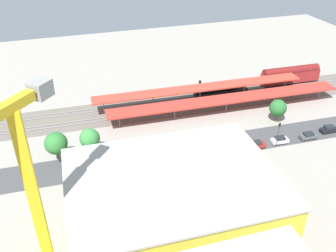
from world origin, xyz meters
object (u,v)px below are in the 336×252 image
(locomotive, at_px, (221,88))
(parked_car_3, at_px, (256,145))
(street_tree_2, at_px, (278,108))
(traffic_light, at_px, (278,131))
(platform_canopy_far, at_px, (200,88))
(construction_building, at_px, (173,214))
(platform_canopy_near, at_px, (227,99))
(tower_crane, at_px, (15,204))
(parked_car_4, at_px, (227,151))
(box_truck_1, at_px, (114,181))
(parked_car_7, at_px, (136,168))
(box_truck_0, at_px, (127,179))
(passenger_coach, at_px, (290,75))
(box_truck_2, at_px, (197,169))
(parked_car_0, at_px, (328,129))
(parked_car_1, at_px, (308,136))
(parked_car_2, at_px, (280,140))
(parked_car_6, at_px, (170,161))
(street_tree_0, at_px, (56,143))
(parked_car_5, at_px, (198,155))
(street_tree_1, at_px, (90,138))

(locomotive, relative_size, parked_car_3, 3.66)
(street_tree_2, relative_size, traffic_light, 0.96)
(platform_canopy_far, distance_m, construction_building, 53.58)
(platform_canopy_near, xyz_separation_m, tower_crane, (49.83, 44.61, 15.64))
(tower_crane, relative_size, traffic_light, 4.84)
(parked_car_4, height_order, box_truck_1, box_truck_1)
(construction_building, bearing_deg, platform_canopy_near, -123.88)
(parked_car_7, distance_m, box_truck_0, 4.97)
(platform_canopy_far, bearing_deg, locomotive, -160.12)
(passenger_coach, xyz_separation_m, tower_crane, (77.34, 55.54, 16.50))
(parked_car_7, bearing_deg, box_truck_2, 155.57)
(locomotive, bearing_deg, parked_car_0, 119.56)
(parked_car_1, distance_m, parked_car_2, 7.72)
(parked_car_6, relative_size, construction_building, 0.14)
(platform_canopy_far, bearing_deg, parked_car_4, 81.76)
(construction_building, bearing_deg, traffic_light, -145.97)
(construction_building, relative_size, traffic_light, 4.68)
(parked_car_2, distance_m, construction_building, 40.96)
(parked_car_7, relative_size, street_tree_0, 0.58)
(box_truck_1, bearing_deg, parked_car_5, -167.14)
(platform_canopy_far, xyz_separation_m, traffic_light, (-8.30, 27.39, 0.03))
(tower_crane, distance_m, traffic_light, 61.09)
(traffic_light, bearing_deg, platform_canopy_far, -73.15)
(tower_crane, bearing_deg, parked_car_0, -158.89)
(parked_car_5, bearing_deg, street_tree_1, -19.69)
(platform_canopy_near, relative_size, locomotive, 3.88)
(parked_car_7, xyz_separation_m, box_truck_0, (2.87, 3.99, 0.75))
(locomotive, relative_size, parked_car_6, 3.98)
(platform_canopy_far, distance_m, parked_car_6, 31.55)
(parked_car_4, xyz_separation_m, box_truck_1, (26.97, 4.09, 1.06))
(parked_car_0, relative_size, box_truck_0, 0.45)
(street_tree_0, bearing_deg, street_tree_2, -179.16)
(platform_canopy_far, xyz_separation_m, locomotive, (-8.22, -2.97, -2.58))
(parked_car_5, bearing_deg, parked_car_2, 178.56)
(locomotive, bearing_deg, tower_crane, 46.08)
(tower_crane, bearing_deg, box_truck_1, -123.03)
(street_tree_1, height_order, traffic_light, street_tree_1)
(street_tree_0, bearing_deg, locomotive, -157.08)
(platform_canopy_near, relative_size, parked_car_3, 14.21)
(platform_canopy_far, xyz_separation_m, parked_car_3, (-3.56, 26.17, -3.60))
(parked_car_0, xyz_separation_m, parked_car_6, (41.99, 0.33, -0.10))
(platform_canopy_near, xyz_separation_m, passenger_coach, (-27.51, -10.93, -0.87))
(box_truck_2, distance_m, street_tree_0, 30.80)
(street_tree_0, bearing_deg, parked_car_4, 167.34)
(parked_car_3, xyz_separation_m, box_truck_1, (34.31, 4.07, 1.01))
(passenger_coach, relative_size, construction_building, 0.64)
(street_tree_0, bearing_deg, parked_car_7, 151.59)
(street_tree_0, distance_m, traffic_light, 50.15)
(locomotive, distance_m, street_tree_1, 46.73)
(platform_canopy_far, distance_m, street_tree_2, 22.52)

